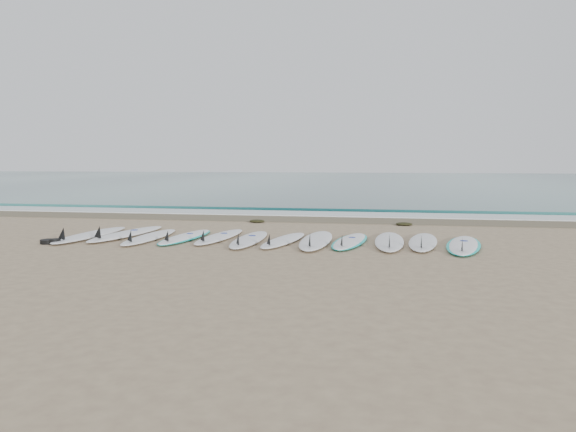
% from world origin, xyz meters
% --- Properties ---
extents(ground, '(120.00, 120.00, 0.00)m').
position_xyz_m(ground, '(0.00, 0.00, 0.00)').
color(ground, '#9B8364').
extents(ocean, '(120.00, 55.00, 0.03)m').
position_xyz_m(ocean, '(0.00, 32.50, 0.01)').
color(ocean, '#225B5A').
rests_on(ocean, ground).
extents(wet_sand_band, '(120.00, 1.80, 0.01)m').
position_xyz_m(wet_sand_band, '(0.00, 4.10, 0.01)').
color(wet_sand_band, brown).
rests_on(wet_sand_band, ground).
extents(foam_band, '(120.00, 1.40, 0.04)m').
position_xyz_m(foam_band, '(0.00, 5.50, 0.02)').
color(foam_band, silver).
rests_on(foam_band, ground).
extents(wave_crest, '(120.00, 1.00, 0.10)m').
position_xyz_m(wave_crest, '(0.00, 7.00, 0.05)').
color(wave_crest, '#225B5A').
rests_on(wave_crest, ground).
extents(surfboard_0, '(0.62, 2.74, 0.35)m').
position_xyz_m(surfboard_0, '(-3.75, -0.21, 0.06)').
color(surfboard_0, silver).
rests_on(surfboard_0, ground).
extents(surfboard_1, '(0.85, 2.80, 0.35)m').
position_xyz_m(surfboard_1, '(-3.08, 0.09, 0.06)').
color(surfboard_1, white).
rests_on(surfboard_1, ground).
extents(surfboard_2, '(0.56, 2.48, 0.32)m').
position_xyz_m(surfboard_2, '(-2.40, -0.26, 0.05)').
color(surfboard_2, white).
rests_on(surfboard_2, ground).
extents(surfboard_3, '(0.67, 2.39, 0.30)m').
position_xyz_m(surfboard_3, '(-1.70, -0.06, 0.04)').
color(surfboard_3, white).
rests_on(surfboard_3, ground).
extents(surfboard_4, '(0.65, 2.46, 0.31)m').
position_xyz_m(surfboard_4, '(-1.02, 0.05, 0.05)').
color(surfboard_4, white).
rests_on(surfboard_4, ground).
extents(surfboard_5, '(0.59, 2.52, 0.32)m').
position_xyz_m(surfboard_5, '(-0.31, -0.24, 0.06)').
color(surfboard_5, white).
rests_on(surfboard_5, ground).
extents(surfboard_6, '(0.78, 2.35, 0.30)m').
position_xyz_m(surfboard_6, '(0.36, -0.20, 0.05)').
color(surfboard_6, white).
rests_on(surfboard_6, ground).
extents(surfboard_7, '(0.62, 2.76, 0.35)m').
position_xyz_m(surfboard_7, '(1.01, -0.14, 0.06)').
color(surfboard_7, white).
rests_on(surfboard_7, ground).
extents(surfboard_8, '(0.80, 2.41, 0.30)m').
position_xyz_m(surfboard_8, '(1.65, -0.04, 0.04)').
color(surfboard_8, white).
rests_on(surfboard_8, ground).
extents(surfboard_9, '(0.56, 2.66, 0.34)m').
position_xyz_m(surfboard_9, '(2.41, -0.01, 0.06)').
color(surfboard_9, white).
rests_on(surfboard_9, ground).
extents(surfboard_10, '(0.74, 2.58, 0.33)m').
position_xyz_m(surfboard_10, '(3.04, 0.05, 0.06)').
color(surfboard_10, white).
rests_on(surfboard_10, ground).
extents(surfboard_11, '(0.97, 2.59, 0.32)m').
position_xyz_m(surfboard_11, '(3.75, -0.19, 0.05)').
color(surfboard_11, white).
rests_on(surfboard_11, ground).
extents(seaweed_near, '(0.40, 0.31, 0.08)m').
position_xyz_m(seaweed_near, '(-0.96, 3.13, 0.04)').
color(seaweed_near, black).
rests_on(seaweed_near, ground).
extents(seaweed_far, '(0.40, 0.31, 0.08)m').
position_xyz_m(seaweed_far, '(2.75, 3.16, 0.04)').
color(seaweed_far, black).
rests_on(seaweed_far, ground).
extents(leash_coil, '(0.46, 0.36, 0.11)m').
position_xyz_m(leash_coil, '(-4.01, -1.16, 0.05)').
color(leash_coil, black).
rests_on(leash_coil, ground).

